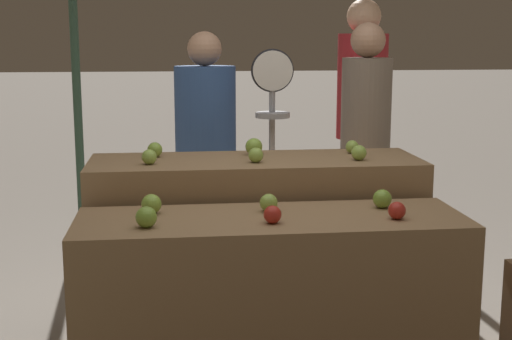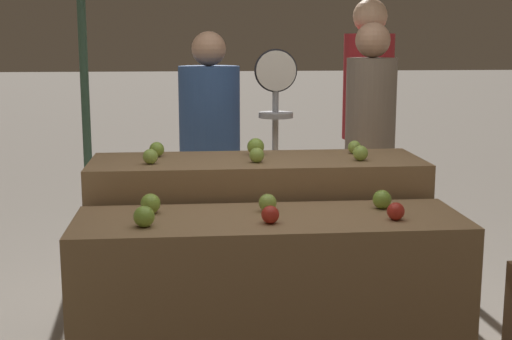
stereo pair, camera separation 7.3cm
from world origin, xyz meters
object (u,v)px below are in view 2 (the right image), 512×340
person_customer_left (370,133)px  person_vendor_at_scale (210,143)px  person_customer_right (368,108)px  produce_scale (276,123)px

person_customer_left → person_vendor_at_scale: bearing=-14.0°
person_customer_left → person_customer_right: 0.61m
person_customer_left → person_customer_right: size_ratio=0.91×
person_customer_left → person_customer_right: person_customer_right is taller
produce_scale → person_customer_left: bearing=23.7°
produce_scale → person_vendor_at_scale: bearing=141.3°
produce_scale → person_customer_right: 1.15m
person_vendor_at_scale → person_customer_right: size_ratio=0.88×
person_customer_right → person_vendor_at_scale: bearing=47.8°
person_vendor_at_scale → person_customer_right: bearing=-155.7°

